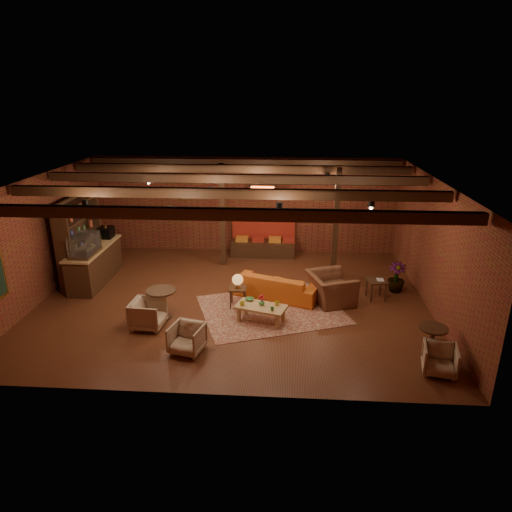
# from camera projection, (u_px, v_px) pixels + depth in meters

# --- Properties ---
(floor) EXTENTS (10.00, 10.00, 0.00)m
(floor) POSITION_uv_depth(u_px,v_px,m) (233.00, 300.00, 12.08)
(floor) COLOR #38180E
(floor) RESTS_ON ground
(ceiling) EXTENTS (10.00, 8.00, 0.02)m
(ceiling) POSITION_uv_depth(u_px,v_px,m) (231.00, 180.00, 10.98)
(ceiling) COLOR black
(ceiling) RESTS_ON wall_back
(wall_back) EXTENTS (10.00, 0.02, 3.20)m
(wall_back) POSITION_uv_depth(u_px,v_px,m) (246.00, 205.00, 15.28)
(wall_back) COLOR brown
(wall_back) RESTS_ON ground
(wall_front) EXTENTS (10.00, 0.02, 3.20)m
(wall_front) POSITION_uv_depth(u_px,v_px,m) (205.00, 316.00, 7.78)
(wall_front) COLOR brown
(wall_front) RESTS_ON ground
(wall_left) EXTENTS (0.02, 8.00, 3.20)m
(wall_left) POSITION_uv_depth(u_px,v_px,m) (41.00, 239.00, 11.85)
(wall_left) COLOR brown
(wall_left) RESTS_ON ground
(wall_right) EXTENTS (0.02, 8.00, 3.20)m
(wall_right) POSITION_uv_depth(u_px,v_px,m) (434.00, 247.00, 11.22)
(wall_right) COLOR brown
(wall_right) RESTS_ON ground
(ceiling_beams) EXTENTS (9.80, 6.40, 0.22)m
(ceiling_beams) POSITION_uv_depth(u_px,v_px,m) (231.00, 185.00, 11.02)
(ceiling_beams) COLOR #311E10
(ceiling_beams) RESTS_ON ceiling
(ceiling_pipe) EXTENTS (9.60, 0.12, 0.12)m
(ceiling_pipe) POSITION_uv_depth(u_px,v_px,m) (238.00, 182.00, 12.60)
(ceiling_pipe) COLOR black
(ceiling_pipe) RESTS_ON ceiling
(post_left) EXTENTS (0.16, 0.16, 3.20)m
(post_left) POSITION_uv_depth(u_px,v_px,m) (223.00, 216.00, 14.01)
(post_left) COLOR #311E10
(post_left) RESTS_ON ground
(post_right) EXTENTS (0.16, 0.16, 3.20)m
(post_right) POSITION_uv_depth(u_px,v_px,m) (336.00, 223.00, 13.23)
(post_right) COLOR #311E10
(post_right) RESTS_ON ground
(service_counter) EXTENTS (0.80, 2.50, 1.60)m
(service_counter) POSITION_uv_depth(u_px,v_px,m) (94.00, 255.00, 13.00)
(service_counter) COLOR #311E10
(service_counter) RESTS_ON ground
(plant_counter) EXTENTS (0.35, 0.39, 0.30)m
(plant_counter) POSITION_uv_depth(u_px,v_px,m) (98.00, 239.00, 13.04)
(plant_counter) COLOR #337F33
(plant_counter) RESTS_ON service_counter
(shelving_hutch) EXTENTS (0.52, 2.00, 2.40)m
(shelving_hutch) POSITION_uv_depth(u_px,v_px,m) (80.00, 241.00, 12.98)
(shelving_hutch) COLOR #311E10
(shelving_hutch) RESTS_ON ground
(banquette) EXTENTS (2.10, 0.70, 1.00)m
(banquette) POSITION_uv_depth(u_px,v_px,m) (263.00, 241.00, 15.20)
(banquette) COLOR #A7281B
(banquette) RESTS_ON ground
(service_sign) EXTENTS (0.86, 0.06, 0.30)m
(service_sign) POSITION_uv_depth(u_px,v_px,m) (263.00, 189.00, 14.14)
(service_sign) COLOR #E04816
(service_sign) RESTS_ON ceiling
(ceiling_spotlights) EXTENTS (6.40, 4.40, 0.28)m
(ceiling_spotlights) POSITION_uv_depth(u_px,v_px,m) (231.00, 194.00, 11.10)
(ceiling_spotlights) COLOR black
(ceiling_spotlights) RESTS_ON ceiling
(rug) EXTENTS (4.10, 3.62, 0.01)m
(rug) POSITION_uv_depth(u_px,v_px,m) (271.00, 310.00, 11.53)
(rug) COLOR maroon
(rug) RESTS_ON floor
(sofa) EXTENTS (2.42, 1.59, 0.66)m
(sofa) POSITION_uv_depth(u_px,v_px,m) (277.00, 285.00, 12.16)
(sofa) COLOR #C2571A
(sofa) RESTS_ON floor
(coffee_table) EXTENTS (1.31, 0.93, 0.66)m
(coffee_table) POSITION_uv_depth(u_px,v_px,m) (261.00, 307.00, 10.86)
(coffee_table) COLOR #A6794D
(coffee_table) RESTS_ON floor
(side_table_lamp) EXTENTS (0.43, 0.43, 0.89)m
(side_table_lamp) POSITION_uv_depth(u_px,v_px,m) (238.00, 282.00, 11.49)
(side_table_lamp) COLOR #311E10
(side_table_lamp) RESTS_ON floor
(round_table_left) EXTENTS (0.71, 0.71, 0.74)m
(round_table_left) POSITION_uv_depth(u_px,v_px,m) (161.00, 299.00, 10.95)
(round_table_left) COLOR #311E10
(round_table_left) RESTS_ON floor
(armchair_a) EXTENTS (0.73, 0.77, 0.75)m
(armchair_a) POSITION_uv_depth(u_px,v_px,m) (148.00, 313.00, 10.57)
(armchair_a) COLOR beige
(armchair_a) RESTS_ON floor
(armchair_b) EXTENTS (0.79, 0.76, 0.68)m
(armchair_b) POSITION_uv_depth(u_px,v_px,m) (187.00, 337.00, 9.58)
(armchair_b) COLOR beige
(armchair_b) RESTS_ON floor
(armchair_right) EXTENTS (1.12, 1.38, 1.04)m
(armchair_right) POSITION_uv_depth(u_px,v_px,m) (331.00, 284.00, 11.79)
(armchair_right) COLOR brown
(armchair_right) RESTS_ON floor
(side_table_book) EXTENTS (0.55, 0.55, 0.55)m
(side_table_book) POSITION_uv_depth(u_px,v_px,m) (377.00, 282.00, 11.99)
(side_table_book) COLOR #311E10
(side_table_book) RESTS_ON floor
(round_table_right) EXTENTS (0.58, 0.58, 0.68)m
(round_table_right) POSITION_uv_depth(u_px,v_px,m) (432.00, 337.00, 9.36)
(round_table_right) COLOR #311E10
(round_table_right) RESTS_ON floor
(armchair_far) EXTENTS (0.73, 0.70, 0.64)m
(armchair_far) POSITION_uv_depth(u_px,v_px,m) (440.00, 358.00, 8.87)
(armchair_far) COLOR beige
(armchair_far) RESTS_ON floor
(plant_tall) EXTENTS (1.62, 1.62, 2.46)m
(plant_tall) POSITION_uv_depth(u_px,v_px,m) (400.00, 249.00, 12.19)
(plant_tall) COLOR #4C7F4C
(plant_tall) RESTS_ON floor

